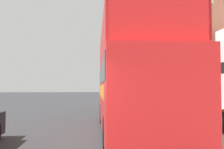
{
  "coord_description": "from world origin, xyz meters",
  "views": [
    {
      "loc": [
        0.92,
        -4.25,
        1.85
      ],
      "look_at": [
        2.1,
        7.83,
        2.44
      ],
      "focal_mm": 42.0,
      "sensor_mm": 36.0,
      "label": 1
    }
  ],
  "objects_px": {
    "lamp_post_second": "(158,64)",
    "lamp_post_nearest": "(209,33)",
    "tour_bus": "(132,87)",
    "parked_car_ahead_of_bus": "(121,103)",
    "lamp_post_third": "(135,68)"
  },
  "relations": [
    {
      "from": "lamp_post_third",
      "to": "tour_bus",
      "type": "bearing_deg",
      "value": -101.34
    },
    {
      "from": "tour_bus",
      "to": "lamp_post_second",
      "type": "distance_m",
      "value": 5.57
    },
    {
      "from": "tour_bus",
      "to": "parked_car_ahead_of_bus",
      "type": "relative_size",
      "value": 2.24
    },
    {
      "from": "tour_bus",
      "to": "lamp_post_second",
      "type": "height_order",
      "value": "lamp_post_second"
    },
    {
      "from": "lamp_post_nearest",
      "to": "lamp_post_second",
      "type": "relative_size",
      "value": 1.16
    },
    {
      "from": "tour_bus",
      "to": "parked_car_ahead_of_bus",
      "type": "bearing_deg",
      "value": 87.76
    },
    {
      "from": "lamp_post_second",
      "to": "lamp_post_nearest",
      "type": "bearing_deg",
      "value": -91.96
    },
    {
      "from": "tour_bus",
      "to": "lamp_post_third",
      "type": "relative_size",
      "value": 2.03
    },
    {
      "from": "lamp_post_second",
      "to": "parked_car_ahead_of_bus",
      "type": "bearing_deg",
      "value": 116.42
    },
    {
      "from": "tour_bus",
      "to": "parked_car_ahead_of_bus",
      "type": "xyz_separation_m",
      "value": [
        0.64,
        8.41,
        -1.18
      ]
    },
    {
      "from": "lamp_post_nearest",
      "to": "lamp_post_second",
      "type": "xyz_separation_m",
      "value": [
        0.24,
        7.15,
        -0.42
      ]
    },
    {
      "from": "lamp_post_nearest",
      "to": "lamp_post_third",
      "type": "bearing_deg",
      "value": 89.11
    },
    {
      "from": "tour_bus",
      "to": "lamp_post_nearest",
      "type": "distance_m",
      "value": 3.65
    },
    {
      "from": "lamp_post_nearest",
      "to": "lamp_post_second",
      "type": "height_order",
      "value": "lamp_post_nearest"
    },
    {
      "from": "tour_bus",
      "to": "lamp_post_third",
      "type": "xyz_separation_m",
      "value": [
        2.4,
        11.97,
        1.67
      ]
    }
  ]
}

